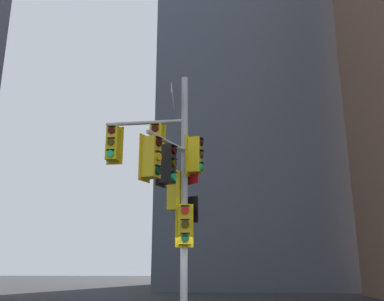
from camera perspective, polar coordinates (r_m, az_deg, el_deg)
building_mid_block at (r=40.48m, az=7.82°, el=7.72°), size 15.56×15.56×35.27m
signal_pole_assembly at (r=11.27m, az=-3.36°, el=-3.33°), size 2.89×2.64×7.14m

